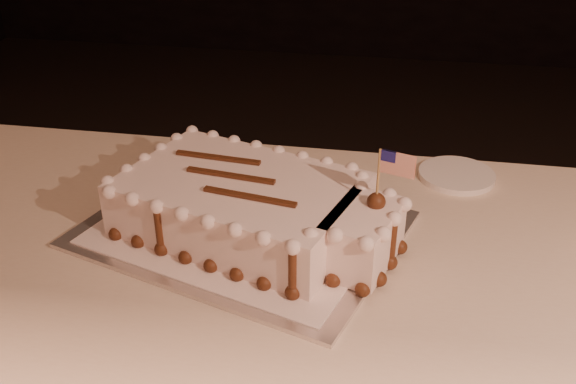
# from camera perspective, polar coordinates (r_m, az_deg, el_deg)

# --- Properties ---
(cake_board) EXTENTS (0.60, 0.52, 0.01)m
(cake_board) POSITION_cam_1_polar(r_m,az_deg,el_deg) (1.10, -4.11, -3.32)
(cake_board) COLOR silver
(cake_board) RESTS_ON banquet_table
(doily) EXTENTS (0.54, 0.47, 0.00)m
(doily) POSITION_cam_1_polar(r_m,az_deg,el_deg) (1.10, -4.11, -3.10)
(doily) COLOR white
(doily) RESTS_ON cake_board
(sheet_cake) EXTENTS (0.50, 0.37, 0.19)m
(sheet_cake) POSITION_cam_1_polar(r_m,az_deg,el_deg) (1.06, -2.96, -1.36)
(sheet_cake) COLOR white
(sheet_cake) RESTS_ON doily
(side_plate) EXTENTS (0.15, 0.15, 0.01)m
(side_plate) POSITION_cam_1_polar(r_m,az_deg,el_deg) (1.31, 14.76, 1.46)
(side_plate) COLOR white
(side_plate) RESTS_ON banquet_table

